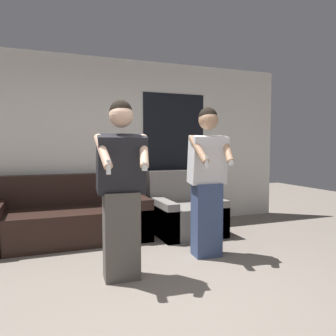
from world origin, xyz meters
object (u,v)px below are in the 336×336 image
(person_left, at_px, (121,190))
(armchair, at_px, (185,213))
(couch, at_px, (69,218))
(person_right, at_px, (207,181))

(person_left, bearing_deg, armchair, 47.06)
(person_left, bearing_deg, couch, 103.58)
(armchair, xyz_separation_m, person_right, (-0.18, -1.07, 0.61))
(couch, relative_size, armchair, 2.27)
(couch, height_order, armchair, armchair)
(couch, distance_m, person_left, 1.76)
(couch, height_order, person_left, person_left)
(couch, height_order, person_right, person_right)
(couch, xyz_separation_m, person_left, (0.39, -1.61, 0.59))
(armchair, height_order, person_right, person_right)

